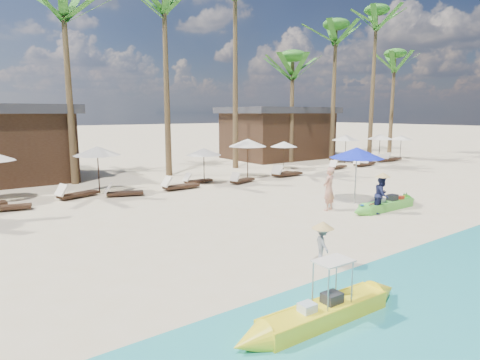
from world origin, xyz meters
TOP-DOWN VIEW (x-y plane):
  - ground at (0.00, 0.00)m, footprint 240.00×240.00m
  - wet_sand_strip at (0.00, -5.00)m, footprint 240.00×4.50m
  - green_canoe at (5.33, 0.75)m, footprint 4.49×0.63m
  - yellow_canoe at (-3.30, -3.87)m, footprint 4.51×0.68m
  - tourist at (3.32, 2.03)m, footprint 0.73×0.58m
  - vendor_green at (4.60, 0.49)m, footprint 0.86×0.75m
  - vendor_yellow at (-1.33, -1.97)m, footprint 0.54×0.66m
  - blue_umbrella at (5.12, 2.17)m, footprint 2.25×2.25m
  - lounger_4_left at (-7.23, 9.40)m, footprint 1.87×0.94m
  - lounger_4_right at (-4.30, 10.31)m, footprint 1.98×1.16m
  - resort_parasol_5 at (-3.07, 10.78)m, footprint 2.22×2.22m
  - lounger_5_left at (-2.42, 9.47)m, footprint 1.81×1.08m
  - resort_parasol_6 at (2.31, 10.00)m, footprint 1.92×1.92m
  - lounger_6_left at (0.48, 9.42)m, footprint 1.95×0.63m
  - lounger_6_right at (2.07, 10.43)m, footprint 1.65×0.52m
  - resort_parasol_7 at (5.49, 10.32)m, footprint 2.27×2.27m
  - lounger_7_left at (4.15, 9.10)m, footprint 1.79×1.04m
  - lounger_7_right at (7.59, 9.62)m, footprint 1.93×1.07m
  - resort_parasol_8 at (9.70, 11.84)m, footprint 1.87×1.87m
  - lounger_8_left at (7.76, 9.38)m, footprint 1.92×0.60m
  - resort_parasol_9 at (15.89, 11.68)m, footprint 2.12×2.12m
  - lounger_9_left at (12.90, 9.84)m, footprint 1.73×0.82m
  - lounger_9_right at (15.42, 9.65)m, footprint 1.81×0.57m
  - resort_parasol_10 at (19.48, 11.20)m, footprint 2.08×2.08m
  - lounger_10_left at (16.38, 9.92)m, footprint 1.76×0.98m
  - lounger_10_right at (19.01, 10.35)m, footprint 1.77×0.73m
  - resort_parasol_11 at (22.20, 11.05)m, footprint 1.92×1.92m
  - lounger_11_left at (20.01, 10.42)m, footprint 1.87×0.61m
  - palm_3 at (-3.36, 14.27)m, footprint 2.08×2.08m
  - palm_4 at (2.15, 14.01)m, footprint 2.08×2.08m
  - palm_5 at (7.45, 14.38)m, footprint 2.08×2.08m
  - palm_6 at (12.84, 14.52)m, footprint 2.08×2.08m
  - palm_7 at (16.57, 13.68)m, footprint 2.08×2.08m
  - palm_8 at (21.07, 13.33)m, footprint 2.08×2.08m
  - palm_9 at (26.21, 14.81)m, footprint 2.08×2.08m
  - pavilion_east at (14.00, 17.50)m, footprint 8.80×6.60m

SIDE VIEW (x-z plane):
  - ground at x=0.00m, z-range 0.00..0.00m
  - wet_sand_strip at x=0.00m, z-range 0.00..0.01m
  - lounger_6_right at x=2.07m, z-range -0.09..0.47m
  - lounger_9_left at x=12.90m, z-range -0.09..0.47m
  - yellow_canoe at x=-3.30m, z-range -0.39..0.78m
  - lounger_10_left at x=16.38m, z-range -0.09..0.48m
  - green_canoe at x=5.33m, z-range -0.09..0.48m
  - lounger_7_left at x=4.15m, z-range -0.10..0.49m
  - lounger_10_right at x=19.01m, z-range -0.10..0.49m
  - lounger_5_left at x=-2.42m, z-range -0.10..0.49m
  - lounger_4_left at x=-7.23m, z-range -0.10..0.51m
  - lounger_9_right at x=15.42m, z-range -0.10..0.51m
  - lounger_7_right at x=7.59m, z-range -0.10..0.52m
  - lounger_11_left at x=20.01m, z-range -0.10..0.53m
  - lounger_4_right at x=-4.30m, z-range -0.11..0.54m
  - lounger_8_left at x=7.76m, z-range -0.11..0.54m
  - lounger_6_left at x=0.48m, z-range -0.11..0.55m
  - vendor_yellow at x=-1.33m, z-range 0.18..1.07m
  - vendor_green at x=4.60m, z-range 0.00..1.49m
  - tourist at x=3.32m, z-range 0.00..1.74m
  - resort_parasol_8 at x=9.70m, z-range 0.77..2.70m
  - resort_parasol_6 at x=2.31m, z-range 0.79..2.77m
  - resort_parasol_11 at x=22.20m, z-range 0.79..2.77m
  - resort_parasol_10 at x=19.48m, z-range 0.86..3.00m
  - resort_parasol_9 at x=15.89m, z-range 0.88..3.06m
  - resort_parasol_5 at x=-3.07m, z-range 0.92..3.20m
  - resort_parasol_7 at x=5.49m, z-range 0.94..3.27m
  - blue_umbrella at x=5.12m, z-range 0.98..3.40m
  - pavilion_east at x=14.00m, z-range 0.05..4.35m
  - palm_6 at x=12.84m, z-range 2.79..11.31m
  - palm_9 at x=26.21m, z-range 3.14..12.97m
  - palm_3 at x=-3.36m, z-range 3.32..13.83m
  - palm_7 at x=16.57m, z-range 3.46..14.53m
  - palm_4 at x=2.15m, z-range 3.60..15.30m
  - palm_8 at x=21.07m, z-range 3.83..16.53m
  - palm_5 at x=7.45m, z-range 4.02..17.62m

